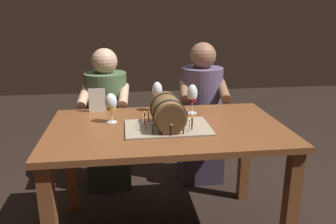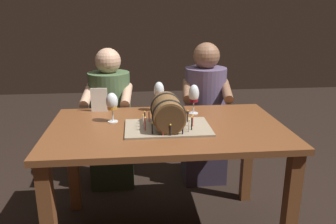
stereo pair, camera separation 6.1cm
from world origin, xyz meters
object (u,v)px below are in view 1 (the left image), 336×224
Objects in this scene: barrel_cake at (168,115)px; person_seated_right at (201,119)px; menu_card at (97,101)px; wine_glass_empty at (157,91)px; person_seated_left at (108,126)px; wine_glass_red at (192,95)px; dining_table at (167,143)px; wine_glass_amber at (111,103)px.

person_seated_right is at bearing 63.93° from barrel_cake.
menu_card is at bearing 137.53° from barrel_cake.
menu_card is (-0.40, 0.03, -0.06)m from wine_glass_empty.
person_seated_left is at bearing 130.71° from wine_glass_empty.
wine_glass_red is 1.21× the size of menu_card.
dining_table is 0.83m from person_seated_right.
wine_glass_amber is at bearing -63.44° from menu_card.
barrel_cake reaches higher than dining_table.
wine_glass_amber is 0.71m from person_seated_left.
wine_glass_empty is at bearing -49.29° from person_seated_left.
wine_glass_empty is 0.40m from menu_card.
wine_glass_empty is at bearing -1.28° from menu_card.
barrel_cake is 2.52× the size of wine_glass_red.
dining_table is 2.84× the size of barrel_cake.
barrel_cake is at bearing -87.82° from dining_table.
person_seated_left is at bearing 87.00° from menu_card.
person_seated_left is (0.04, 0.39, -0.31)m from menu_card.
wine_glass_empty is 0.66m from person_seated_left.
barrel_cake is 0.44× the size of person_seated_left.
wine_glass_red is at bearing 54.87° from barrel_cake.
barrel_cake is 0.34m from wine_glass_red.
dining_table is 0.39m from wine_glass_red.
wine_glass_amber is 0.26m from menu_card.
wine_glass_empty is at bearing 94.20° from dining_table.
person_seated_right reaches higher than wine_glass_empty.
wine_glass_red reaches higher than wine_glass_amber.
barrel_cake is at bearing -39.35° from menu_card.
barrel_cake is 0.36m from wine_glass_empty.
barrel_cake is 0.57m from menu_card.
person_seated_left reaches higher than wine_glass_empty.
menu_card is at bearing 170.14° from wine_glass_red.
wine_glass_empty is 0.18× the size of person_seated_left.
barrel_cake is at bearing -86.06° from wine_glass_empty.
wine_glass_amber is (-0.32, 0.16, 0.04)m from barrel_cake.
dining_table is 0.83m from person_seated_left.
wine_glass_empty reaches higher than wine_glass_red.
wine_glass_empty is at bearing -134.08° from person_seated_right.
dining_table is at bearing -19.02° from wine_glass_amber.
wine_glass_empty reaches higher than menu_card.
wine_glass_amber is 0.16× the size of person_seated_right.
dining_table is 0.58m from menu_card.
wine_glass_empty is 1.26× the size of menu_card.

